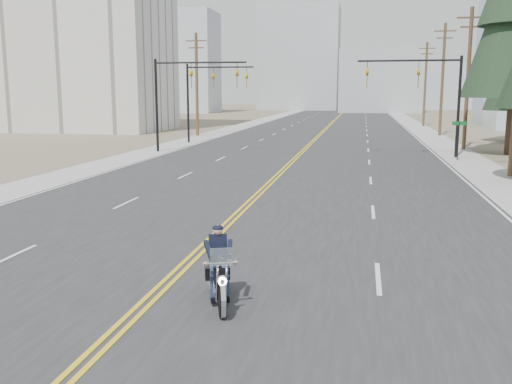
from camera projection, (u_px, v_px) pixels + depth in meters
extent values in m
plane|color=#776D56|center=(120.00, 330.00, 11.04)|extent=(400.00, 400.00, 0.00)
cube|color=#303033|center=(330.00, 125.00, 78.82)|extent=(20.00, 200.00, 0.01)
cube|color=#A5A5A0|center=(248.00, 124.00, 80.89)|extent=(3.00, 200.00, 0.01)
cube|color=#A5A5A0|center=(415.00, 126.00, 76.74)|extent=(3.00, 200.00, 0.01)
cylinder|color=black|center=(157.00, 106.00, 43.41)|extent=(0.20, 0.20, 7.00)
cylinder|color=black|center=(200.00, 62.00, 42.22)|extent=(7.00, 0.14, 0.14)
imported|color=#BF8C0C|center=(191.00, 72.00, 42.46)|extent=(0.21, 0.26, 1.30)
imported|color=#BF8C0C|center=(237.00, 71.00, 41.83)|extent=(0.21, 0.26, 1.30)
cylinder|color=black|center=(459.00, 107.00, 39.43)|extent=(0.20, 0.20, 7.00)
cylinder|color=black|center=(409.00, 60.00, 39.51)|extent=(7.00, 0.14, 0.14)
imported|color=#BF8C0C|center=(419.00, 70.00, 39.50)|extent=(0.21, 0.26, 1.30)
imported|color=#BF8C0C|center=(367.00, 70.00, 40.13)|extent=(0.21, 0.26, 1.30)
cylinder|color=black|center=(188.00, 104.00, 51.15)|extent=(0.20, 0.20, 7.00)
cylinder|color=black|center=(220.00, 67.00, 50.06)|extent=(6.00, 0.14, 0.14)
imported|color=#BF8C0C|center=(213.00, 75.00, 50.28)|extent=(0.21, 0.26, 1.30)
imported|color=#BF8C0C|center=(247.00, 75.00, 49.74)|extent=(0.21, 0.26, 1.30)
cylinder|color=black|center=(458.00, 141.00, 37.91)|extent=(0.06, 0.06, 2.60)
cube|color=#0C5926|center=(459.00, 123.00, 37.71)|extent=(0.90, 0.03, 0.25)
cylinder|color=brown|center=(468.00, 80.00, 44.62)|extent=(0.30, 0.30, 11.00)
cube|color=brown|center=(472.00, 17.00, 43.81)|extent=(2.20, 0.12, 0.12)
cube|color=brown|center=(471.00, 27.00, 43.93)|extent=(1.60, 0.12, 0.12)
cylinder|color=brown|center=(442.00, 80.00, 59.10)|extent=(0.30, 0.30, 11.50)
cube|color=brown|center=(445.00, 31.00, 58.25)|extent=(2.20, 0.12, 0.12)
cube|color=brown|center=(445.00, 38.00, 58.37)|extent=(1.60, 0.12, 0.12)
cylinder|color=brown|center=(425.00, 85.00, 75.61)|extent=(0.30, 0.30, 11.00)
cube|color=brown|center=(427.00, 48.00, 74.79)|extent=(2.20, 0.12, 0.12)
cube|color=brown|center=(427.00, 54.00, 74.91)|extent=(1.60, 0.12, 0.12)
cylinder|color=brown|center=(197.00, 85.00, 58.87)|extent=(0.30, 0.30, 10.50)
cube|color=brown|center=(196.00, 41.00, 58.10)|extent=(2.20, 0.12, 0.12)
cube|color=brown|center=(196.00, 48.00, 58.22)|extent=(1.60, 0.12, 0.12)
cube|color=silver|center=(85.00, 2.00, 66.76)|extent=(18.00, 14.00, 30.00)
cube|color=#B7BCC6|center=(184.00, 63.00, 126.81)|extent=(14.00, 12.00, 22.00)
cube|color=#ADB2B7|center=(380.00, 81.00, 129.41)|extent=(18.00, 14.00, 14.00)
cube|color=#ADB2B7|center=(300.00, 59.00, 146.51)|extent=(20.00, 15.00, 26.00)
cube|color=#B7BCC6|center=(443.00, 86.00, 150.72)|extent=(14.00, 14.00, 12.00)
cube|color=#ADB2B7|center=(146.00, 78.00, 144.56)|extent=(12.00, 12.00, 16.00)
cylinder|color=#382619|center=(511.00, 126.00, 41.59)|extent=(0.72, 0.72, 4.14)
cylinder|color=#382619|center=(512.00, 126.00, 52.37)|extent=(0.68, 0.68, 2.89)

